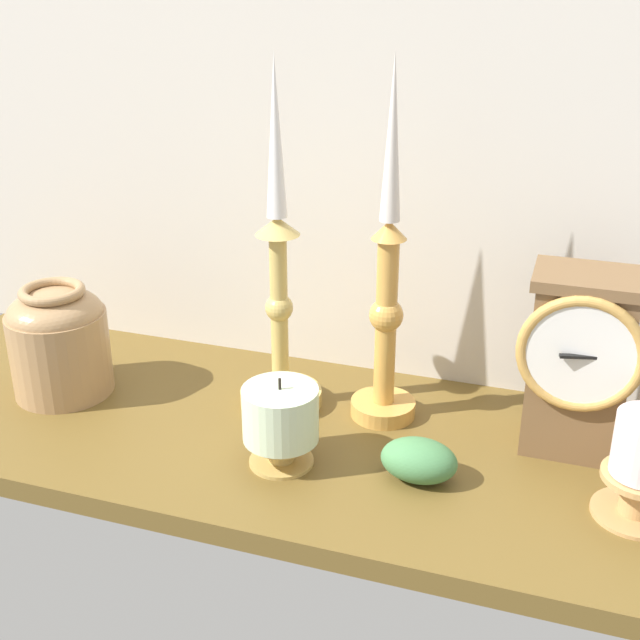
% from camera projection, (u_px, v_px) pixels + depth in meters
% --- Properties ---
extents(ground_plane, '(1.00, 0.36, 0.02)m').
position_uv_depth(ground_plane, '(274.00, 437.00, 0.93)').
color(ground_plane, brown).
extents(back_wall, '(1.20, 0.02, 0.65)m').
position_uv_depth(back_wall, '(325.00, 108.00, 0.96)').
color(back_wall, silver).
rests_on(back_wall, ground_plane).
extents(mantel_clock, '(0.13, 0.09, 0.20)m').
position_uv_depth(mantel_clock, '(579.00, 361.00, 0.85)').
color(mantel_clock, brown).
rests_on(mantel_clock, ground_plane).
extents(candlestick_tall_left, '(0.10, 0.10, 0.40)m').
position_uv_depth(candlestick_tall_left, '(279.00, 304.00, 0.93)').
color(candlestick_tall_left, tan).
rests_on(candlestick_tall_left, ground_plane).
extents(candlestick_tall_center, '(0.07, 0.07, 0.41)m').
position_uv_depth(candlestick_tall_center, '(387.00, 301.00, 0.90)').
color(candlestick_tall_center, gold).
rests_on(candlestick_tall_center, ground_plane).
extents(brass_vase_jar, '(0.12, 0.12, 0.14)m').
position_uv_depth(brass_vase_jar, '(58.00, 339.00, 0.98)').
color(brass_vase_jar, '#A47E55').
rests_on(brass_vase_jar, ground_plane).
extents(pillar_candle_near_clock, '(0.08, 0.08, 0.10)m').
position_uv_depth(pillar_candle_near_clock, '(281.00, 421.00, 0.84)').
color(pillar_candle_near_clock, tan).
rests_on(pillar_candle_near_clock, ground_plane).
extents(ivy_sprig, '(0.08, 0.05, 0.04)m').
position_uv_depth(ivy_sprig, '(419.00, 460.00, 0.83)').
color(ivy_sprig, '#467E4A').
rests_on(ivy_sprig, ground_plane).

